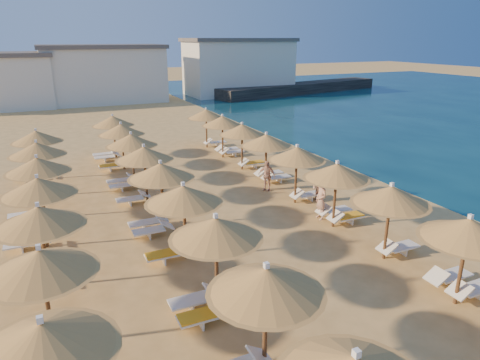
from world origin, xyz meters
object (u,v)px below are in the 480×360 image
jetty (302,88)px  beachgoer_b (319,186)px  beachgoer_a (321,200)px  beachgoer_c (267,175)px  parasol_row_west (171,183)px  parasol_row_east (315,163)px

jetty → beachgoer_b: size_ratio=17.17×
beachgoer_b → beachgoer_a: 2.19m
jetty → beachgoer_b: (-24.34, -39.88, 0.12)m
beachgoer_c → parasol_row_west: bearing=-99.1°
parasol_row_west → parasol_row_east: bearing=0.0°
jetty → parasol_row_west: 52.36m
parasol_row_east → beachgoer_b: 2.37m
parasol_row_east → parasol_row_west: 6.93m
parasol_row_west → beachgoer_c: size_ratio=18.77×
parasol_row_east → beachgoer_c: (-0.43, 3.94, -1.70)m
parasol_row_east → beachgoer_c: bearing=96.3°
parasol_row_west → beachgoer_b: size_ratio=18.42×
jetty → beachgoer_c: (-25.94, -37.13, 0.11)m
beachgoer_b → jetty: bearing=128.6°
beachgoer_c → beachgoer_b: beachgoer_b is taller
jetty → beachgoer_a: (-25.52, -41.72, 0.19)m
parasol_row_east → beachgoer_a: (-0.02, -0.65, -1.63)m
jetty → parasol_row_west: (-32.44, -41.07, 1.81)m
beachgoer_c → beachgoer_a: 4.61m
parasol_row_west → beachgoer_c: parasol_row_west is taller
beachgoer_b → beachgoer_a: beachgoer_a is taller
jetty → parasol_row_east: bearing=-134.5°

